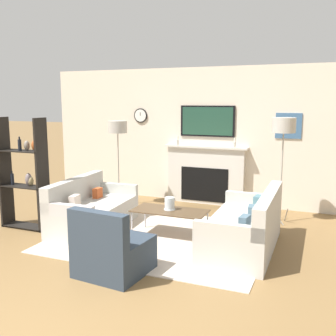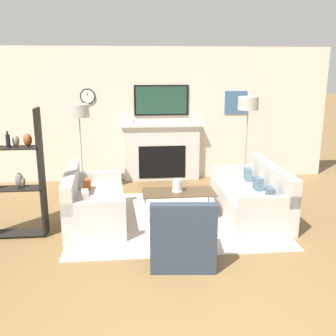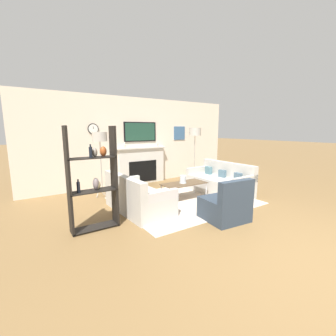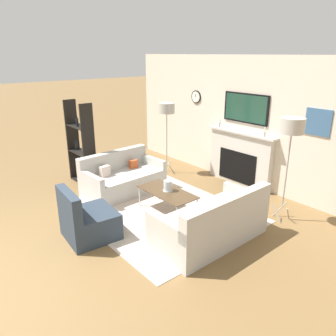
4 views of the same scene
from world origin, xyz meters
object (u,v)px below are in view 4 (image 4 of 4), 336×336
at_px(couch_left, 122,179).
at_px(floor_lamp_left, 167,109).
at_px(armchair, 87,221).
at_px(floor_lamp_right, 292,128).
at_px(coffee_table, 167,193).
at_px(shelf_unit, 81,144).
at_px(hurricane_candle, 168,186).
at_px(couch_right, 212,224).

bearing_deg(couch_left, floor_lamp_left, 101.68).
height_order(armchair, floor_lamp_left, floor_lamp_left).
bearing_deg(floor_lamp_right, coffee_table, -137.31).
bearing_deg(shelf_unit, hurricane_candle, 12.28).
height_order(couch_left, couch_right, couch_right).
bearing_deg(armchair, shelf_unit, 155.14).
distance_m(couch_left, coffee_table, 1.34).
xyz_separation_m(couch_left, coffee_table, (1.33, 0.09, 0.11)).
bearing_deg(coffee_table, armchair, -95.36).
distance_m(armchair, shelf_unit, 2.48).
height_order(coffee_table, shelf_unit, shelf_unit).
relative_size(floor_lamp_left, floor_lamp_right, 0.94).
height_order(hurricane_candle, floor_lamp_right, floor_lamp_right).
height_order(couch_left, coffee_table, couch_left).
xyz_separation_m(armchair, shelf_unit, (-2.19, 1.01, 0.60)).
relative_size(armchair, shelf_unit, 0.47).
distance_m(couch_left, floor_lamp_right, 3.42).
xyz_separation_m(couch_left, armchair, (1.20, -1.39, -0.00)).
relative_size(couch_right, shelf_unit, 1.01).
distance_m(couch_left, couch_right, 2.50).
bearing_deg(floor_lamp_left, armchair, -62.21).
bearing_deg(floor_lamp_right, shelf_unit, -154.33).
bearing_deg(couch_right, armchair, -133.08).
xyz_separation_m(couch_left, floor_lamp_left, (-0.30, 1.44, 1.24)).
distance_m(couch_right, armchair, 1.91).
relative_size(coffee_table, floor_lamp_right, 0.64).
distance_m(hurricane_candle, floor_lamp_right, 2.28).
bearing_deg(coffee_table, couch_right, -4.26).
bearing_deg(coffee_table, shelf_unit, -168.56).
bearing_deg(hurricane_candle, armchair, -94.62).
xyz_separation_m(couch_right, hurricane_candle, (-1.18, 0.12, 0.21)).
bearing_deg(couch_right, shelf_unit, -173.73).
height_order(couch_left, floor_lamp_left, floor_lamp_left).
distance_m(couch_right, floor_lamp_right, 1.98).
relative_size(couch_left, coffee_table, 1.47).
bearing_deg(hurricane_candle, couch_right, -5.73).
bearing_deg(coffee_table, floor_lamp_left, 140.39).
xyz_separation_m(armchair, floor_lamp_left, (-1.49, 2.83, 1.24)).
height_order(floor_lamp_right, shelf_unit, shelf_unit).
height_order(couch_right, armchair, armchair).
bearing_deg(couch_left, couch_right, 0.10).
xyz_separation_m(floor_lamp_left, shelf_unit, (-0.69, -1.82, -0.64)).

